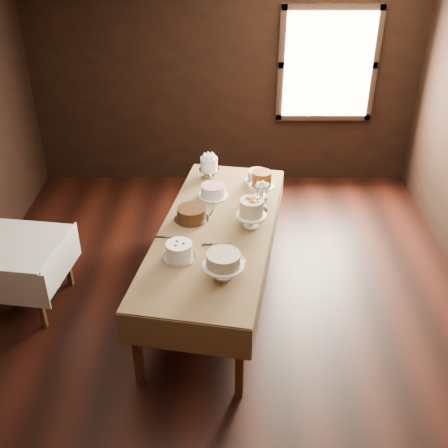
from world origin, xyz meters
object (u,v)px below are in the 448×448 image
(cake_speckled, at_px, (257,177))
(cake_server_c, at_px, (215,207))
(cake_chocolate, at_px, (191,214))
(cake_server_b, at_px, (242,258))
(flower_vase, at_px, (261,208))
(cake_lattice, at_px, (213,192))
(cake_meringue, at_px, (209,168))
(cake_caramel, at_px, (261,186))
(cake_server_d, at_px, (255,217))
(side_table, at_px, (16,251))
(cake_cream, at_px, (223,266))
(cake_server_e, at_px, (173,238))
(cake_server_a, at_px, (220,244))
(cake_flowers, at_px, (251,215))
(cake_swirl, at_px, (179,251))
(display_table, at_px, (216,233))

(cake_speckled, height_order, cake_server_c, cake_speckled)
(cake_chocolate, height_order, cake_server_b, cake_chocolate)
(flower_vase, bearing_deg, cake_chocolate, -170.00)
(cake_speckled, xyz_separation_m, cake_lattice, (-0.47, -0.33, -0.01))
(cake_meringue, distance_m, cake_caramel, 0.71)
(cake_server_d, bearing_deg, flower_vase, -0.98)
(side_table, distance_m, cake_speckled, 2.53)
(cake_lattice, distance_m, cake_cream, 1.37)
(cake_cream, bearing_deg, cake_server_d, 72.59)
(side_table, relative_size, cake_server_c, 3.88)
(cake_server_d, bearing_deg, cake_server_e, 161.72)
(cake_server_a, bearing_deg, cake_flowers, 40.61)
(cake_server_b, relative_size, flower_vase, 1.87)
(side_table, height_order, cake_server_c, cake_server_c)
(cake_speckled, relative_size, flower_vase, 2.09)
(cake_swirl, relative_size, cake_server_b, 1.19)
(cake_server_c, xyz_separation_m, cake_server_d, (0.39, -0.18, 0.00))
(cake_cream, relative_size, cake_server_e, 1.41)
(cake_meringue, distance_m, cake_chocolate, 0.93)
(cake_swirl, relative_size, cake_server_c, 1.19)
(cake_flowers, relative_size, cake_server_d, 1.25)
(cake_speckled, xyz_separation_m, cake_flowers, (-0.11, -0.91, 0.07))
(cake_server_b, bearing_deg, cake_lattice, 170.82)
(cake_cream, bearing_deg, cake_lattice, 94.55)
(cake_chocolate, xyz_separation_m, cake_server_d, (0.60, 0.06, -0.06))
(cake_flowers, bearing_deg, side_table, -176.85)
(cake_flowers, relative_size, cake_server_c, 1.25)
(cake_swirl, bearing_deg, cake_flowers, 39.11)
(cake_server_d, distance_m, cake_server_e, 0.85)
(cake_meringue, distance_m, cake_server_c, 0.69)
(cake_cream, relative_size, cake_server_b, 1.41)
(cake_speckled, distance_m, cake_server_c, 0.72)
(cake_cream, relative_size, flower_vase, 2.65)
(cake_server_b, relative_size, cake_server_c, 1.00)
(cake_lattice, height_order, cake_server_a, cake_lattice)
(cake_speckled, bearing_deg, flower_vase, -89.68)
(cake_cream, xyz_separation_m, cake_server_b, (0.16, 0.27, -0.10))
(cake_caramel, height_order, cake_server_a, cake_caramel)
(side_table, height_order, cake_caramel, cake_caramel)
(side_table, bearing_deg, cake_server_d, 7.41)
(cake_chocolate, relative_size, cake_server_c, 1.60)
(cake_server_b, bearing_deg, cake_flowers, 146.61)
(cake_speckled, bearing_deg, cake_caramel, -86.48)
(display_table, distance_m, cake_server_a, 0.29)
(side_table, relative_size, cake_server_e, 3.88)
(cake_speckled, distance_m, cake_server_b, 1.44)
(cake_meringue, xyz_separation_m, flower_vase, (0.52, -0.80, -0.04))
(cake_meringue, height_order, cake_flowers, cake_flowers)
(cake_swirl, bearing_deg, cake_server_a, 31.30)
(side_table, relative_size, cake_meringue, 3.93)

